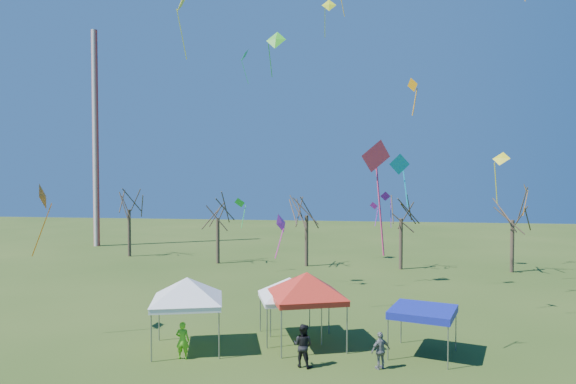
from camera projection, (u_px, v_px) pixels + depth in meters
name	position (u px, v px, depth m)	size (l,w,h in m)	color
ground	(302.00, 367.00, 22.30)	(140.00, 140.00, 0.00)	#2E4716
radio_mast	(96.00, 139.00, 59.43)	(0.70, 0.70, 25.00)	silver
tree_0	(129.00, 193.00, 52.09)	(3.83, 3.83, 8.44)	#3D2D21
tree_1	(218.00, 202.00, 48.00)	(3.42, 3.42, 7.54)	#3D2D21
tree_2	(307.00, 197.00, 46.53)	(3.71, 3.71, 8.18)	#3D2D21
tree_3	(401.00, 200.00, 45.03)	(3.59, 3.59, 7.91)	#3D2D21
tree_4	(513.00, 201.00, 43.69)	(3.58, 3.58, 7.89)	#3D2D21
tent_white_west	(187.00, 282.00, 24.45)	(4.37, 4.37, 4.00)	gray
tent_white_mid	(290.00, 282.00, 26.15)	(3.88, 3.88, 3.60)	gray
tent_red	(307.00, 277.00, 25.04)	(4.45, 4.45, 4.16)	gray
tent_blue	(423.00, 312.00, 23.66)	(3.49, 3.49, 2.20)	gray
person_grey	(381.00, 350.00, 22.04)	(0.94, 0.39, 1.60)	slate
person_dark	(303.00, 345.00, 22.30)	(0.91, 0.71, 1.87)	black
person_green	(183.00, 340.00, 23.24)	(0.62, 0.41, 1.70)	#5FCC20
kite_24	(329.00, 6.00, 33.91)	(1.00, 0.59, 2.54)	#EBFF1A
kite_1	(281.00, 224.00, 25.06)	(0.68, 1.03, 2.19)	#F937C1
kite_14	(44.00, 197.00, 26.26)	(1.08, 1.46, 3.71)	orange
kite_5	(375.00, 158.00, 16.17)	(1.25, 1.12, 3.69)	#CC2D60
kite_13	(240.00, 203.00, 43.40)	(1.18, 0.94, 2.61)	green
kite_12	(525.00, 189.00, 39.45)	(0.49, 0.87, 2.60)	orange
kite_19	(374.00, 206.00, 39.01)	(0.80, 0.70, 1.87)	purple
kite_27	(399.00, 165.00, 22.85)	(0.99, 0.64, 2.39)	#0C9ABF
kite_11	(276.00, 40.00, 35.51)	(1.53, 0.94, 3.17)	green
kite_22	(386.00, 198.00, 39.38)	(0.83, 0.86, 2.76)	#7417A2
kite_18	(413.00, 86.00, 28.78)	(0.75, 0.85, 2.15)	orange
kite_8	(182.00, 3.00, 27.59)	(1.07, 1.37, 3.54)	yellow
kite_17	(501.00, 159.00, 28.45)	(1.18, 1.09, 2.93)	yellow
kite_2	(245.00, 55.00, 46.01)	(0.98, 1.39, 3.15)	green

